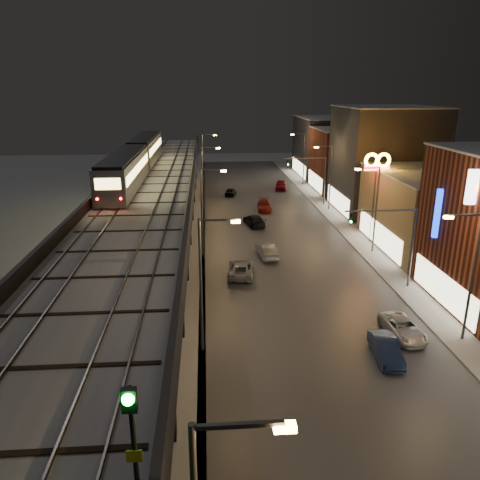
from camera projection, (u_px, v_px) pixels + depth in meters
name	position (u px, v px, depth m)	size (l,w,h in m)	color
road_surface	(277.00, 242.00, 52.16)	(17.00, 120.00, 0.06)	#46474D
sidewalk_right	(364.00, 240.00, 52.85)	(4.00, 120.00, 0.14)	#9FA1A8
under_viaduct_pavement	(155.00, 245.00, 51.21)	(11.00, 120.00, 0.06)	#9FA1A8
elevated_viaduct	(148.00, 202.00, 46.49)	(9.00, 100.00, 6.30)	black
viaduct_trackbed	(148.00, 194.00, 46.37)	(8.40, 100.00, 0.32)	#B2B7C1
viaduct_parapet_streetside	(192.00, 189.00, 46.56)	(0.30, 100.00, 1.10)	black
viaduct_parapet_far	(103.00, 190.00, 45.95)	(0.30, 100.00, 1.10)	black
building_c	(437.00, 211.00, 49.21)	(12.20, 15.20, 8.16)	olive
building_d	(384.00, 160.00, 63.45)	(12.20, 13.20, 14.16)	#2A292F
building_e	(352.00, 160.00, 77.35)	(12.20, 12.20, 10.16)	maroon
building_f	(330.00, 147.00, 90.46)	(12.20, 16.20, 11.16)	#26272E
streetlight_left_1	(205.00, 277.00, 29.13)	(2.57, 0.28, 9.00)	#38383A
streetlight_right_1	(470.00, 269.00, 30.33)	(2.56, 0.28, 9.00)	#38383A
streetlight_left_2	(205.00, 207.00, 46.20)	(2.57, 0.28, 9.00)	#38383A
streetlight_right_2	(374.00, 204.00, 47.40)	(2.56, 0.28, 9.00)	#38383A
streetlight_left_3	(204.00, 175.00, 63.26)	(2.57, 0.28, 9.00)	#38383A
streetlight_right_3	(329.00, 173.00, 64.46)	(2.56, 0.28, 9.00)	#38383A
streetlight_left_4	(204.00, 156.00, 80.33)	(2.57, 0.28, 9.00)	#38383A
streetlight_right_4	(303.00, 155.00, 81.53)	(2.56, 0.28, 9.00)	#38383A
traffic_light_rig_a	(400.00, 238.00, 39.03)	(6.10, 0.34, 7.00)	#38383A
traffic_light_rig_b	(317.00, 175.00, 67.47)	(6.10, 0.34, 7.00)	#38383A
subway_train	(137.00, 158.00, 56.28)	(2.93, 35.63, 3.50)	gray
rail_signal	(131.00, 423.00, 10.91)	(0.39, 0.45, 3.35)	black
car_near_white	(267.00, 251.00, 47.33)	(1.48, 4.26, 1.40)	gray
car_mid_silver	(241.00, 269.00, 42.69)	(2.23, 4.83, 1.34)	#929599
car_mid_dark	(254.00, 221.00, 58.24)	(1.90, 4.67, 1.35)	black
car_far_white	(231.00, 192.00, 74.59)	(1.43, 3.57, 1.22)	black
car_onc_silver	(386.00, 350.00, 29.59)	(1.40, 4.03, 1.33)	#18254B
car_onc_dark	(403.00, 329.00, 32.27)	(2.03, 4.41, 1.23)	silver
car_onc_white	(264.00, 206.00, 65.53)	(1.89, 4.66, 1.35)	maroon
car_onc_red	(281.00, 185.00, 78.86)	(1.80, 4.47, 1.52)	maroon
sign_mcdonalds	(377.00, 170.00, 49.89)	(2.95, 0.52, 9.92)	#38383A
sign_carwash	(445.00, 222.00, 36.84)	(1.74, 0.35, 9.02)	#38383A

